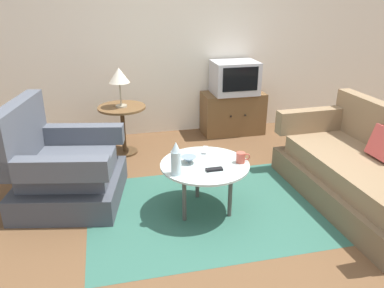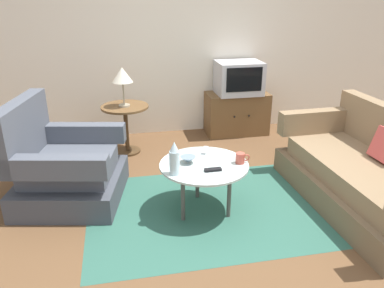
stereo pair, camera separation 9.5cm
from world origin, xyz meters
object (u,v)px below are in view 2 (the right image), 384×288
(side_table, at_px, (126,119))
(television, at_px, (239,78))
(tv_remote_dark, at_px, (213,170))
(tv_remote_silver, at_px, (205,150))
(vase, at_px, (174,159))
(mug, at_px, (241,158))
(bowl, at_px, (188,160))
(couch, at_px, (368,176))
(coffee_table, at_px, (204,168))
(armchair, at_px, (63,169))
(table_lamp, at_px, (122,76))
(tv_stand, at_px, (237,113))

(side_table, xyz_separation_m, television, (1.50, 0.36, 0.35))
(tv_remote_dark, bearing_deg, side_table, 111.34)
(television, xyz_separation_m, tv_remote_silver, (-0.82, -1.56, -0.30))
(vase, height_order, tv_remote_silver, vase)
(side_table, relative_size, mug, 4.65)
(bowl, bearing_deg, tv_remote_dark, -48.09)
(couch, relative_size, coffee_table, 2.37)
(armchair, distance_m, side_table, 1.18)
(coffee_table, bearing_deg, tv_remote_silver, 75.35)
(television, distance_m, tv_remote_dark, 2.17)
(side_table, height_order, vase, vase)
(table_lamp, distance_m, vase, 1.66)
(armchair, xyz_separation_m, vase, (0.96, -0.61, 0.29))
(tv_stand, relative_size, vase, 2.92)
(side_table, bearing_deg, coffee_table, -67.27)
(armchair, relative_size, bowl, 8.09)
(armchair, distance_m, coffee_table, 1.33)
(tv_stand, relative_size, mug, 6.52)
(mug, distance_m, bowl, 0.45)
(tv_stand, relative_size, table_lamp, 1.82)
(television, xyz_separation_m, mug, (-0.57, -1.87, -0.27))
(couch, height_order, table_lamp, table_lamp)
(couch, xyz_separation_m, tv_remote_silver, (-1.41, 0.46, 0.18))
(bowl, bearing_deg, armchair, 158.89)
(vase, distance_m, tv_remote_silver, 0.55)
(tv_remote_silver, bearing_deg, table_lamp, -126.35)
(side_table, relative_size, bowl, 4.34)
(television, bearing_deg, couch, -73.69)
(mug, xyz_separation_m, bowl, (-0.44, 0.09, -0.02))
(couch, bearing_deg, table_lamp, 50.10)
(table_lamp, relative_size, tv_remote_silver, 2.72)
(side_table, relative_size, tv_remote_silver, 3.53)
(couch, xyz_separation_m, vase, (-1.76, 0.06, 0.31))
(table_lamp, xyz_separation_m, bowl, (0.49, -1.40, -0.45))
(tv_stand, bearing_deg, bowl, -119.45)
(mug, relative_size, tv_remote_dark, 0.89)
(coffee_table, height_order, table_lamp, table_lamp)
(armchair, distance_m, mug, 1.64)
(couch, height_order, tv_remote_silver, couch)
(bowl, bearing_deg, table_lamp, 109.22)
(coffee_table, bearing_deg, bowl, 159.27)
(tv_stand, xyz_separation_m, tv_remote_silver, (-0.82, -1.58, 0.19))
(table_lamp, bearing_deg, couch, -38.11)
(tv_stand, xyz_separation_m, mug, (-0.57, -1.89, 0.23))
(vase, height_order, mug, vase)
(tv_remote_dark, bearing_deg, bowl, 131.04)
(side_table, xyz_separation_m, vase, (0.34, -1.61, 0.17))
(television, bearing_deg, mug, -107.03)
(couch, xyz_separation_m, coffee_table, (-1.48, 0.19, 0.13))
(tv_stand, xyz_separation_m, television, (-0.00, -0.02, 0.49))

